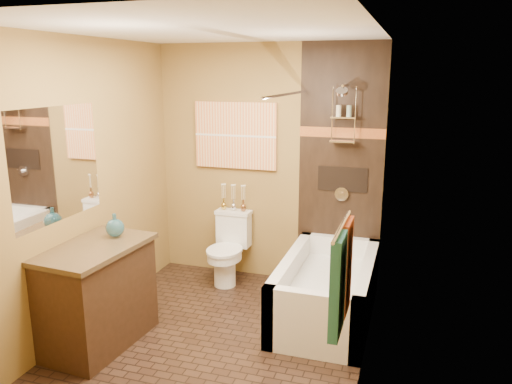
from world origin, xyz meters
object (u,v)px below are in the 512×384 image
at_px(bathtub, 327,294).
at_px(sunset_painting, 236,135).
at_px(toilet, 228,248).
at_px(vanity, 96,295).

bearing_deg(bathtub, sunset_painting, 147.64).
distance_m(sunset_painting, bathtub, 1.90).
relative_size(sunset_painting, toilet, 1.20).
height_order(sunset_painting, toilet, sunset_painting).
xyz_separation_m(sunset_painting, toilet, (-0.00, -0.25, -1.17)).
distance_m(toilet, vanity, 1.62).
height_order(sunset_painting, vanity, sunset_painting).
xyz_separation_m(bathtub, vanity, (-1.72, -1.04, 0.21)).
xyz_separation_m(sunset_painting, vanity, (-0.58, -1.76, -1.12)).
bearing_deg(toilet, sunset_painting, 91.33).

